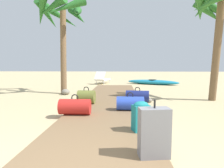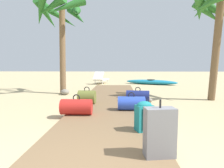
# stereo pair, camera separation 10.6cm
# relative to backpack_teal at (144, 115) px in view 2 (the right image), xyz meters

# --- Properties ---
(ground_plane) EXTENTS (60.00, 60.00, 0.00)m
(ground_plane) POSITION_rel_backpack_teal_xyz_m (-0.69, 1.93, -0.35)
(ground_plane) COLOR tan
(boardwalk) EXTENTS (1.87, 9.20, 0.08)m
(boardwalk) POSITION_rel_backpack_teal_xyz_m (-0.69, 2.85, -0.31)
(boardwalk) COLOR brown
(boardwalk) RESTS_ON ground
(backpack_teal) EXTENTS (0.33, 0.28, 0.51)m
(backpack_teal) POSITION_rel_backpack_teal_xyz_m (0.00, 0.00, 0.00)
(backpack_teal) COLOR #197A7F
(backpack_teal) RESTS_ON boardwalk
(duffel_bag_blue) EXTENTS (0.67, 0.34, 0.45)m
(duffel_bag_blue) POSITION_rel_backpack_teal_xyz_m (-0.11, 1.51, -0.10)
(duffel_bag_blue) COLOR #2847B7
(duffel_bag_blue) RESTS_ON boardwalk
(suitcase_grey) EXTENTS (0.39, 0.24, 0.71)m
(suitcase_grey) POSITION_rel_backpack_teal_xyz_m (0.06, -0.92, 0.03)
(suitcase_grey) COLOR slate
(suitcase_grey) RESTS_ON boardwalk
(duffel_bag_navy) EXTENTS (0.73, 0.43, 0.45)m
(duffel_bag_navy) POSITION_rel_backpack_teal_xyz_m (0.16, 2.64, -0.10)
(duffel_bag_navy) COLOR navy
(duffel_bag_navy) RESTS_ON boardwalk
(duffel_bag_olive) EXTENTS (0.51, 0.41, 0.49)m
(duffel_bag_olive) POSITION_rel_backpack_teal_xyz_m (-1.35, 2.28, -0.07)
(duffel_bag_olive) COLOR olive
(duffel_bag_olive) RESTS_ON boardwalk
(duffel_bag_red) EXTENTS (0.70, 0.35, 0.46)m
(duffel_bag_red) POSITION_rel_backpack_teal_xyz_m (-1.38, 1.03, -0.09)
(duffel_bag_red) COLOR red
(duffel_bag_red) RESTS_ON boardwalk
(palm_tree_near_right) EXTENTS (2.23, 2.09, 3.63)m
(palm_tree_near_right) POSITION_rel_backpack_teal_xyz_m (2.80, 3.18, 2.50)
(palm_tree_near_right) COLOR brown
(palm_tree_near_right) RESTS_ON ground
(palm_tree_far_left) EXTENTS (2.34, 2.34, 3.88)m
(palm_tree_far_left) POSITION_rel_backpack_teal_xyz_m (-2.81, 4.72, 2.76)
(palm_tree_far_left) COLOR brown
(palm_tree_far_left) RESTS_ON ground
(lounge_chair) EXTENTS (0.96, 1.64, 0.79)m
(lounge_chair) POSITION_rel_backpack_teal_xyz_m (-1.54, 8.99, -0.02)
(lounge_chair) COLOR white
(lounge_chair) RESTS_ON ground
(kayak) EXTENTS (3.20, 1.91, 0.30)m
(kayak) POSITION_rel_backpack_teal_xyz_m (1.58, 8.71, -0.20)
(kayak) COLOR teal
(kayak) RESTS_ON ground
(rock_right_near) EXTENTS (0.30, 0.27, 0.14)m
(rock_right_near) POSITION_rel_backpack_teal_xyz_m (0.54, 2.94, -0.28)
(rock_right_near) COLOR gray
(rock_right_near) RESTS_ON ground
(rock_left_near) EXTENTS (0.46, 0.45, 0.23)m
(rock_left_near) POSITION_rel_backpack_teal_xyz_m (-2.58, 4.39, -0.23)
(rock_left_near) COLOR gray
(rock_left_near) RESTS_ON ground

